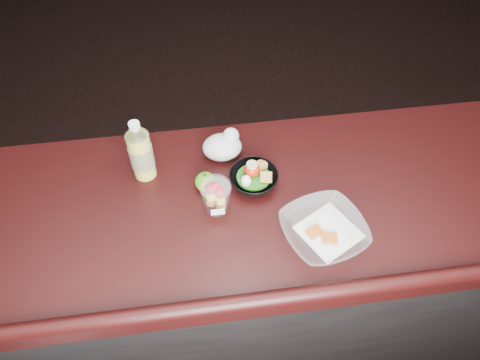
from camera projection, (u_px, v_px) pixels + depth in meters
name	position (u px, v px, depth m)	size (l,w,h in m)	color
room_shell	(308.00, 35.00, 0.70)	(8.00, 8.00, 8.00)	black
counter	(255.00, 274.00, 1.91)	(4.06, 0.71, 1.02)	black
lemonade_bottle	(141.00, 154.00, 1.51)	(0.08, 0.08, 0.24)	gold
fruit_cup	(216.00, 195.00, 1.44)	(0.10, 0.10, 0.14)	white
green_apple	(205.00, 182.00, 1.52)	(0.07, 0.07, 0.07)	#4F8F10
plastic_bag	(223.00, 146.00, 1.61)	(0.14, 0.11, 0.10)	silver
snack_bowl	(253.00, 178.00, 1.53)	(0.17, 0.17, 0.09)	black
takeout_bowl	(323.00, 231.00, 1.40)	(0.30, 0.30, 0.06)	silver
paper_napkin	(329.00, 232.00, 1.43)	(0.16, 0.16, 0.00)	white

